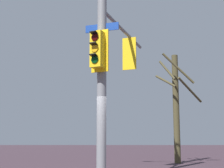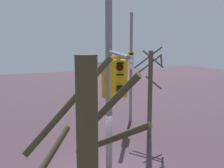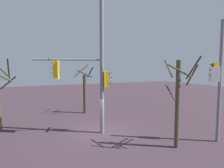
% 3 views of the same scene
% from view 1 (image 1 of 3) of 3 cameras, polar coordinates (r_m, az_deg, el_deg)
% --- Properties ---
extents(main_signal_pole_assembly, '(5.14, 4.46, 9.88)m').
position_cam_1_polar(main_signal_pole_assembly, '(10.95, -1.43, 10.71)').
color(main_signal_pole_assembly, slate).
rests_on(main_signal_pole_assembly, ground).
extents(bare_tree_behind_pole, '(1.53, 2.31, 5.47)m').
position_cam_1_polar(bare_tree_behind_pole, '(16.91, 11.08, -3.38)').
color(bare_tree_behind_pole, '#433D25').
rests_on(bare_tree_behind_pole, ground).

